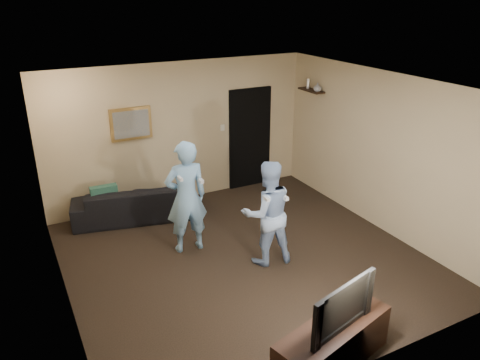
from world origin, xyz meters
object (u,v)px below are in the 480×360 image
tv_console (333,345)px  wii_player_left (186,197)px  television (336,304)px  wii_player_right (267,213)px  sofa (134,202)px

tv_console → wii_player_left: 3.08m
television → wii_player_left: size_ratio=0.54×
television → wii_player_right: wii_player_right is taller
sofa → tv_console: (0.90, -4.41, -0.05)m
sofa → television: television is taller
wii_player_left → sofa: bearing=107.2°
tv_console → sofa: bearing=87.3°
sofa → wii_player_right: wii_player_right is taller
wii_player_left → tv_console: bearing=-81.2°
television → wii_player_right: (0.44, 2.12, 0.01)m
wii_player_left → wii_player_right: (0.90, -0.86, -0.09)m
sofa → wii_player_right: 2.70m
television → wii_player_right: bearing=64.0°
television → wii_player_left: (-0.46, 2.98, 0.10)m
wii_player_right → sofa: bearing=120.3°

